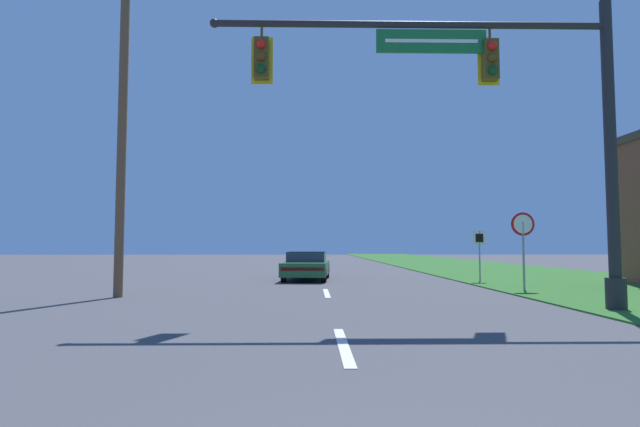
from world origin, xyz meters
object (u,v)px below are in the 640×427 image
(stop_sign, at_px, (523,233))
(route_sign_post, at_px, (479,244))
(utility_pole_near, at_px, (123,114))
(car_ahead, at_px, (307,266))
(signal_mast, at_px, (508,112))

(stop_sign, bearing_deg, route_sign_post, 92.06)
(stop_sign, bearing_deg, utility_pole_near, -172.28)
(car_ahead, distance_m, route_sign_post, 7.19)
(car_ahead, xyz_separation_m, route_sign_post, (6.93, -1.70, 0.92))
(car_ahead, distance_m, utility_pole_near, 10.08)
(car_ahead, relative_size, stop_sign, 1.78)
(signal_mast, height_order, car_ahead, signal_mast)
(stop_sign, bearing_deg, car_ahead, 142.02)
(route_sign_post, xyz_separation_m, utility_pole_near, (-12.22, -5.49, 3.75))
(stop_sign, relative_size, route_sign_post, 1.23)
(stop_sign, xyz_separation_m, route_sign_post, (-0.14, 3.81, -0.34))
(route_sign_post, bearing_deg, stop_sign, -87.94)
(signal_mast, bearing_deg, car_ahead, 114.52)
(signal_mast, bearing_deg, route_sign_post, 75.74)
(utility_pole_near, bearing_deg, stop_sign, 7.72)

